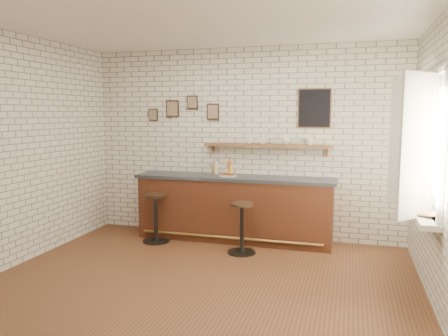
{
  "coord_description": "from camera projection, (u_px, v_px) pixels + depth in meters",
  "views": [
    {
      "loc": [
        1.64,
        -4.75,
        1.98
      ],
      "look_at": [
        -0.0,
        0.9,
        1.24
      ],
      "focal_mm": 35.0,
      "sensor_mm": 36.0,
      "label": 1
    }
  ],
  "objects": [
    {
      "name": "book_upper",
      "position": [
        422.0,
        212.0,
        4.52
      ],
      "size": [
        0.3,
        0.31,
        0.02
      ],
      "primitive_type": "imported",
      "rotation": [
        0.0,
        0.0,
        -0.73
      ],
      "color": "tan",
      "rests_on": "book_lower"
    },
    {
      "name": "casement_window",
      "position": [
        421.0,
        144.0,
        4.65
      ],
      "size": [
        0.4,
        1.3,
        1.56
      ],
      "color": "white",
      "rests_on": "ground"
    },
    {
      "name": "bitters_bottle_white",
      "position": [
        216.0,
        168.0,
        6.97
      ],
      "size": [
        0.06,
        0.06,
        0.22
      ],
      "color": "white",
      "rests_on": "bar_counter"
    },
    {
      "name": "bar_stool_right",
      "position": [
        242.0,
        226.0,
        6.16
      ],
      "size": [
        0.4,
        0.4,
        0.73
      ],
      "color": "black",
      "rests_on": "ground"
    },
    {
      "name": "bar_stool_left",
      "position": [
        156.0,
        216.0,
        6.71
      ],
      "size": [
        0.42,
        0.42,
        0.75
      ],
      "color": "black",
      "rests_on": "ground"
    },
    {
      "name": "wall_shelf",
      "position": [
        267.0,
        146.0,
        6.74
      ],
      "size": [
        2.0,
        0.18,
        0.18
      ],
      "color": "brown",
      "rests_on": "ground"
    },
    {
      "name": "book_lower",
      "position": [
        423.0,
        214.0,
        4.51
      ],
      "size": [
        0.24,
        0.26,
        0.02
      ],
      "primitive_type": "imported",
      "rotation": [
        0.0,
        0.0,
        0.48
      ],
      "color": "tan",
      "rests_on": "window_sill"
    },
    {
      "name": "bitters_bottle_brown",
      "position": [
        214.0,
        169.0,
        6.98
      ],
      "size": [
        0.06,
        0.06,
        0.2
      ],
      "color": "brown",
      "rests_on": "bar_counter"
    },
    {
      "name": "ciabatta_sandwich",
      "position": [
        229.0,
        173.0,
        6.74
      ],
      "size": [
        0.21,
        0.15,
        0.06
      ],
      "color": "tan",
      "rests_on": "sandwich_plate"
    },
    {
      "name": "shelf_cup_d",
      "position": [
        310.0,
        142.0,
        6.55
      ],
      "size": [
        0.14,
        0.14,
        0.1
      ],
      "primitive_type": "imported",
      "rotation": [
        0.0,
        0.0,
        0.31
      ],
      "color": "white",
      "rests_on": "wall_shelf"
    },
    {
      "name": "shelf_cup_b",
      "position": [
        263.0,
        141.0,
        6.75
      ],
      "size": [
        0.13,
        0.13,
        0.1
      ],
      "primitive_type": "imported",
      "rotation": [
        0.0,
        0.0,
        1.27
      ],
      "color": "white",
      "rests_on": "wall_shelf"
    },
    {
      "name": "window_sill",
      "position": [
        421.0,
        213.0,
        4.73
      ],
      "size": [
        0.2,
        1.35,
        0.06
      ],
      "color": "white",
      "rests_on": "ground"
    },
    {
      "name": "ground",
      "position": [
        203.0,
        279.0,
        5.22
      ],
      "size": [
        5.0,
        5.0,
        0.0
      ],
      "primitive_type": "plane",
      "color": "brown",
      "rests_on": "ground"
    },
    {
      "name": "sandwich_plate",
      "position": [
        228.0,
        176.0,
        6.75
      ],
      "size": [
        0.28,
        0.28,
        0.01
      ],
      "primitive_type": "cylinder",
      "color": "white",
      "rests_on": "bar_counter"
    },
    {
      "name": "shelf_cup_a",
      "position": [
        249.0,
        141.0,
        6.81
      ],
      "size": [
        0.13,
        0.13,
        0.09
      ],
      "primitive_type": "imported",
      "rotation": [
        0.0,
        0.0,
        0.26
      ],
      "color": "white",
      "rests_on": "wall_shelf"
    },
    {
      "name": "back_wall_decor",
      "position": [
        257.0,
        109.0,
        6.79
      ],
      "size": [
        2.96,
        0.02,
        0.56
      ],
      "color": "black",
      "rests_on": "ground"
    },
    {
      "name": "bar_counter",
      "position": [
        234.0,
        208.0,
        6.8
      ],
      "size": [
        3.1,
        0.65,
        1.01
      ],
      "color": "#4A2313",
      "rests_on": "ground"
    },
    {
      "name": "shelf_cup_c",
      "position": [
        286.0,
        141.0,
        6.65
      ],
      "size": [
        0.15,
        0.15,
        0.1
      ],
      "primitive_type": "imported",
      "rotation": [
        0.0,
        0.0,
        1.72
      ],
      "color": "white",
      "rests_on": "wall_shelf"
    },
    {
      "name": "potato_chips",
      "position": [
        226.0,
        175.0,
        6.75
      ],
      "size": [
        0.26,
        0.17,
        0.0
      ],
      "color": "#DA9A4D",
      "rests_on": "sandwich_plate"
    },
    {
      "name": "condiment_bottle_yellow",
      "position": [
        231.0,
        170.0,
        6.9
      ],
      "size": [
        0.06,
        0.06,
        0.19
      ],
      "color": "yellow",
      "rests_on": "bar_counter"
    },
    {
      "name": "bitters_bottle_amber",
      "position": [
        230.0,
        168.0,
        6.91
      ],
      "size": [
        0.07,
        0.07,
        0.27
      ],
      "color": "#A74A1B",
      "rests_on": "bar_counter"
    }
  ]
}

